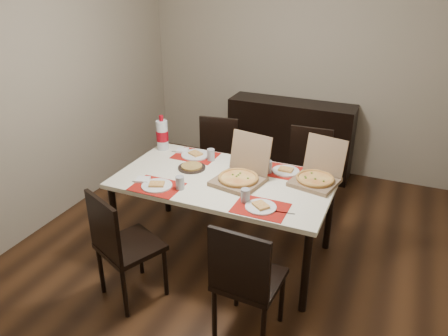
{
  "coord_description": "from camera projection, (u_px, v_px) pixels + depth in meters",
  "views": [
    {
      "loc": [
        1.25,
        -3.15,
        2.41
      ],
      "look_at": [
        -0.06,
        -0.13,
        0.85
      ],
      "focal_mm": 35.0,
      "sensor_mm": 36.0,
      "label": 1
    }
  ],
  "objects": [
    {
      "name": "setting_far_right",
      "position": [
        281.0,
        170.0,
        3.79
      ],
      "size": [
        0.48,
        0.3,
        0.11
      ],
      "color": "#AC110B",
      "rests_on": "dining_table"
    },
    {
      "name": "room_walls",
      "position": [
        257.0,
        49.0,
        3.71
      ],
      "size": [
        3.84,
        4.02,
        2.62
      ],
      "color": "gray",
      "rests_on": "ground"
    },
    {
      "name": "setting_near_left",
      "position": [
        161.0,
        184.0,
        3.54
      ],
      "size": [
        0.47,
        0.3,
        0.11
      ],
      "color": "#AC110B",
      "rests_on": "dining_table"
    },
    {
      "name": "soda_bottle",
      "position": [
        162.0,
        135.0,
        4.2
      ],
      "size": [
        0.12,
        0.12,
        0.34
      ],
      "color": "silver",
      "rests_on": "dining_table"
    },
    {
      "name": "napkin_loose",
      "position": [
        223.0,
        182.0,
        3.6
      ],
      "size": [
        0.16,
        0.16,
        0.02
      ],
      "primitive_type": "cube",
      "rotation": [
        0.0,
        0.0,
        0.77
      ],
      "color": "white",
      "rests_on": "dining_table"
    },
    {
      "name": "faina_plate",
      "position": [
        192.0,
        167.0,
        3.86
      ],
      "size": [
        0.24,
        0.24,
        0.03
      ],
      "color": "black",
      "rests_on": "dining_table"
    },
    {
      "name": "chair_near_left",
      "position": [
        121.0,
        243.0,
        3.24
      ],
      "size": [
        0.56,
        0.56,
        0.93
      ],
      "color": "black",
      "rests_on": "ground"
    },
    {
      "name": "setting_near_right",
      "position": [
        256.0,
        204.0,
        3.25
      ],
      "size": [
        0.46,
        0.3,
        0.11
      ],
      "color": "#AC110B",
      "rests_on": "dining_table"
    },
    {
      "name": "dining_table",
      "position": [
        224.0,
        186.0,
        3.71
      ],
      "size": [
        1.8,
        1.0,
        0.75
      ],
      "color": "white",
      "rests_on": "ground"
    },
    {
      "name": "pizza_box_right",
      "position": [
        317.0,
        176.0,
        3.6
      ],
      "size": [
        0.42,
        0.45,
        0.35
      ],
      "color": "#7B6147",
      "rests_on": "dining_table"
    },
    {
      "name": "ground",
      "position": [
        235.0,
        246.0,
        4.09
      ],
      "size": [
        3.8,
        4.0,
        0.02
      ],
      "primitive_type": "cube",
      "color": "#3F2413",
      "rests_on": "ground"
    },
    {
      "name": "chair_far_left",
      "position": [
        216.0,
        158.0,
        4.64
      ],
      "size": [
        0.48,
        0.48,
        0.93
      ],
      "color": "black",
      "rests_on": "ground"
    },
    {
      "name": "pizza_box_center",
      "position": [
        240.0,
        175.0,
        3.61
      ],
      "size": [
        0.44,
        0.47,
        0.37
      ],
      "color": "#7B6147",
      "rests_on": "dining_table"
    },
    {
      "name": "dip_bowl",
      "position": [
        252.0,
        171.0,
        3.78
      ],
      "size": [
        0.12,
        0.12,
        0.02
      ],
      "primitive_type": "imported",
      "rotation": [
        0.0,
        0.0,
        0.16
      ],
      "color": "white",
      "rests_on": "dining_table"
    },
    {
      "name": "sideboard",
      "position": [
        290.0,
        137.0,
        5.37
      ],
      "size": [
        1.5,
        0.4,
        0.9
      ],
      "primitive_type": "cube",
      "color": "black",
      "rests_on": "ground"
    },
    {
      "name": "chair_near_right",
      "position": [
        246.0,
        278.0,
        2.89
      ],
      "size": [
        0.44,
        0.44,
        0.93
      ],
      "color": "black",
      "rests_on": "ground"
    },
    {
      "name": "chair_far_right",
      "position": [
        306.0,
        171.0,
        4.37
      ],
      "size": [
        0.44,
        0.44,
        0.93
      ],
      "color": "black",
      "rests_on": "ground"
    },
    {
      "name": "setting_far_left",
      "position": [
        198.0,
        154.0,
        4.09
      ],
      "size": [
        0.47,
        0.3,
        0.11
      ],
      "color": "#AC110B",
      "rests_on": "dining_table"
    }
  ]
}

